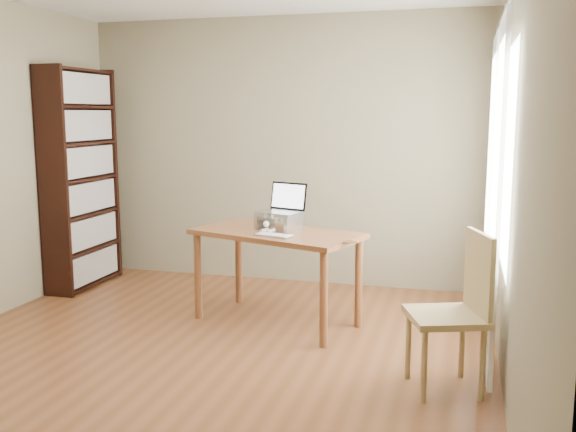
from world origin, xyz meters
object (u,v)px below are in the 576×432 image
Objects in this scene: chair at (459,307)px; cat at (279,220)px; laptop at (281,205)px; desk at (276,244)px; keyboard at (274,235)px; bookshelf at (81,179)px.

cat is at bearing 123.65° from chair.
laptop is at bearing 76.45° from cat.
keyboard reaches higher than desk.
bookshelf reaches higher than chair.
chair is at bearing -12.56° from keyboard.
keyboard is 0.34m from cat.
laptop reaches higher than chair.
bookshelf reaches higher than keyboard.
laptop is at bearing 122.68° from chair.
bookshelf is at bearing -173.87° from laptop.
chair is (1.42, -0.95, -0.12)m from desk.
keyboard is 1.57m from chair.
desk is 1.71m from chair.
desk is at bearing -71.31° from cat.
bookshelf is at bearing -177.36° from desk.
laptop is 0.40m from keyboard.
bookshelf is 6.71× the size of keyboard.
cat is at bearing 115.34° from desk.
keyboard is at bearing -64.63° from laptop.
bookshelf reaches higher than cat.
desk is 2.98× the size of cat.
laptop is 0.13m from cat.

